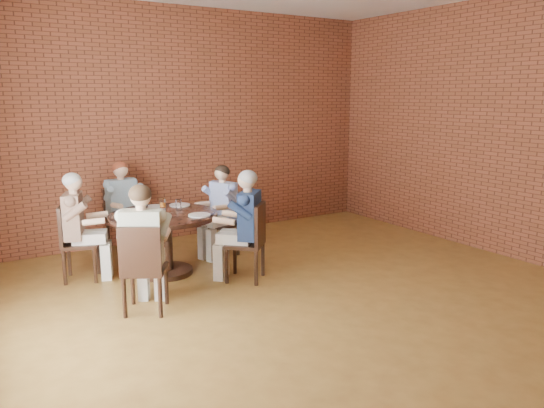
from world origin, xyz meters
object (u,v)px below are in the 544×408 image
chair_d (143,266)px  diner_d (144,249)px  diner_e (245,226)px  smartphone (208,214)px  chair_b (122,218)px  diner_a (221,211)px  chair_a (225,220)px  chair_c (73,239)px  diner_b (124,209)px  diner_c (79,227)px  chair_e (252,239)px  dining_table (164,232)px

chair_d → diner_d: size_ratio=0.71×
diner_d → diner_e: (1.30, 0.28, 0.00)m
diner_d → smartphone: size_ratio=8.51×
chair_b → chair_d: 2.22m
diner_a → diner_d: bearing=-67.9°
chair_a → chair_c: 1.96m
chair_a → diner_d: (-1.56, -1.30, 0.17)m
chair_a → chair_c: chair_c is taller
chair_a → diner_d: bearing=-68.7°
diner_b → diner_d: size_ratio=0.97×
diner_a → chair_d: size_ratio=1.34×
chair_b → smartphone: 1.62m
diner_b → smartphone: bearing=-75.8°
diner_e → chair_b: bearing=-110.1°
diner_a → diner_d: 1.96m
diner_a → chair_b: (-1.09, 0.83, -0.12)m
diner_e → smartphone: (-0.29, 0.36, 0.11)m
chair_b → diner_c: 1.10m
chair_a → smartphone: chair_a is taller
diner_e → chair_c: bearing=-77.9°
chair_e → smartphone: size_ratio=6.04×
chair_b → diner_b: bearing=-90.0°
diner_a → diner_b: (-1.08, 0.76, 0.02)m
smartphone → diner_b: bearing=111.5°
chair_e → dining_table: bearing=-90.0°
chair_b → diner_c: bearing=-140.8°
chair_c → chair_d: size_ratio=0.98×
chair_b → diner_e: diner_e is taller
chair_c → diner_b: bearing=-28.7°
diner_d → chair_e: bearing=-139.9°
chair_b → chair_e: size_ratio=0.98×
chair_a → smartphone: (-0.55, -0.66, 0.27)m
chair_a → diner_a: (-0.07, -0.02, 0.13)m
diner_b → diner_e: bearing=-72.1°
chair_e → diner_a: bearing=-143.5°
chair_b → chair_c: chair_c is taller
chair_d → diner_e: diner_e is taller
chair_e → diner_b: bearing=-108.7°
diner_b → chair_d: (-0.45, -2.11, -0.13)m
chair_b → chair_c: bearing=-144.5°
chair_a → diner_a: diner_a is taller
diner_c → chair_e: diner_c is taller
diner_b → chair_c: (-0.81, -0.71, -0.14)m
chair_d → chair_e: size_ratio=1.00×
chair_a → diner_c: 1.89m
dining_table → diner_a: 0.97m
chair_a → diner_e: size_ratio=0.68×
smartphone → dining_table: bearing=140.7°
chair_b → chair_c: 1.12m
chair_b → diner_d: 2.15m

